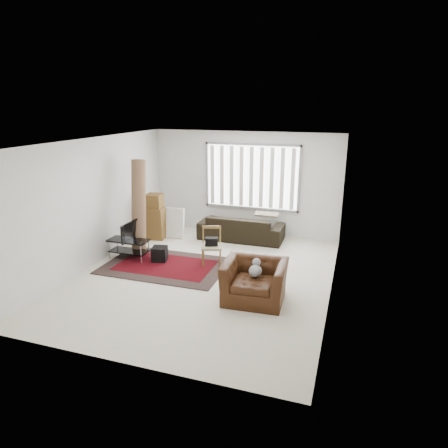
# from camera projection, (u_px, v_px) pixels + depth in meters

# --- Properties ---
(room) EXTENTS (6.00, 6.02, 2.71)m
(room) POSITION_uv_depth(u_px,v_px,m) (213.00, 187.00, 8.07)
(room) COLOR beige
(room) RESTS_ON ground
(persian_rug) EXTENTS (2.61, 1.75, 0.02)m
(persian_rug) POSITION_uv_depth(u_px,v_px,m) (166.00, 266.00, 8.62)
(persian_rug) COLOR black
(persian_rug) RESTS_ON ground
(tv_stand) EXTENTS (0.91, 0.41, 0.45)m
(tv_stand) POSITION_uv_depth(u_px,v_px,m) (129.00, 245.00, 8.95)
(tv_stand) COLOR black
(tv_stand) RESTS_ON ground
(tv) EXTENTS (0.10, 0.73, 0.42)m
(tv) POSITION_uv_depth(u_px,v_px,m) (127.00, 231.00, 8.85)
(tv) COLOR black
(tv) RESTS_ON tv_stand
(subwoofer) EXTENTS (0.38, 0.38, 0.32)m
(subwoofer) POSITION_uv_depth(u_px,v_px,m) (160.00, 254.00, 8.84)
(subwoofer) COLOR black
(subwoofer) RESTS_ON persian_rug
(moving_boxes) EXTENTS (0.52, 0.49, 1.17)m
(moving_boxes) POSITION_uv_depth(u_px,v_px,m) (155.00, 218.00, 10.26)
(moving_boxes) COLOR brown
(moving_boxes) RESTS_ON ground
(white_flatpack) EXTENTS (0.62, 0.23, 0.78)m
(white_flatpack) POSITION_uv_depth(u_px,v_px,m) (173.00, 223.00, 10.38)
(white_flatpack) COLOR silver
(white_flatpack) RESTS_ON ground
(rolled_rug) EXTENTS (0.59, 0.94, 2.17)m
(rolled_rug) POSITION_uv_depth(u_px,v_px,m) (139.00, 207.00, 9.19)
(rolled_rug) COLOR brown
(rolled_rug) RESTS_ON ground
(sofa) EXTENTS (2.16, 0.95, 0.83)m
(sofa) POSITION_uv_depth(u_px,v_px,m) (241.00, 224.00, 10.21)
(sofa) COLOR black
(sofa) RESTS_ON ground
(side_chair) EXTENTS (0.56, 0.56, 0.82)m
(side_chair) POSITION_uv_depth(u_px,v_px,m) (212.00, 244.00, 8.62)
(side_chair) COLOR #91835F
(side_chair) RESTS_ON ground
(armchair) EXTENTS (1.16, 1.02, 0.82)m
(armchair) POSITION_uv_depth(u_px,v_px,m) (255.00, 278.00, 7.05)
(armchair) COLOR #381B0B
(armchair) RESTS_ON ground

